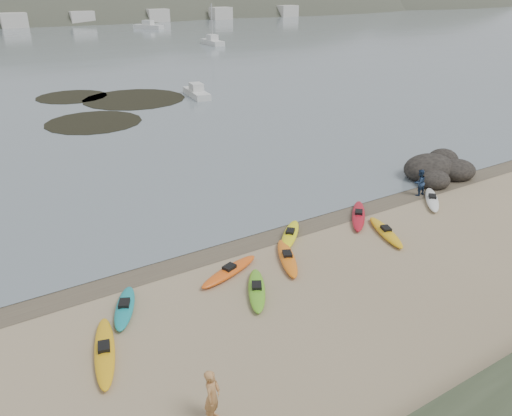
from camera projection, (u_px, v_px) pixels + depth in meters
ground at (256, 235)px, 25.55m from camera, size 600.00×600.00×0.00m
wet_sand at (259, 237)px, 25.32m from camera, size 60.00×60.00×0.00m
kayaks at (293, 254)px, 23.37m from camera, size 22.59×7.22×0.34m
person_west at (212, 396)px, 14.37m from camera, size 0.78×0.76×1.81m
person_east at (419, 183)px, 29.98m from camera, size 0.82×0.65×1.63m
rock_cluster at (437, 173)px, 33.16m from camera, size 5.36×3.95×1.85m
kelp_mats at (109, 104)px, 52.68m from camera, size 16.54×20.80×0.04m
moored_boats at (33, 48)px, 94.13m from camera, size 89.25×96.11×1.28m
far_hills at (83, 58)px, 200.87m from camera, size 550.00×135.00×80.00m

